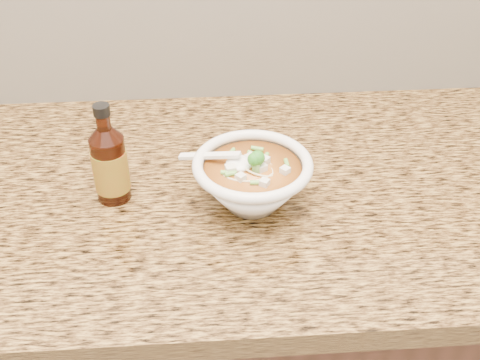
{
  "coord_description": "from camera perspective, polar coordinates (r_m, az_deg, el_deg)",
  "views": [
    {
      "loc": [
        0.0,
        0.84,
        1.52
      ],
      "look_at": [
        0.06,
        1.61,
        0.95
      ],
      "focal_mm": 45.0,
      "sensor_mm": 36.0,
      "label": 1
    }
  ],
  "objects": [
    {
      "name": "hot_sauce_bottle",
      "position": [
        0.99,
        -12.23,
        1.45
      ],
      "size": [
        0.07,
        0.07,
        0.18
      ],
      "rotation": [
        0.0,
        0.0,
        0.21
      ],
      "color": "#3C1408",
      "rests_on": "counter_slab"
    },
    {
      "name": "soup_bowl",
      "position": [
        0.97,
        1.17,
        -0.15
      ],
      "size": [
        0.21,
        0.19,
        0.11
      ],
      "rotation": [
        0.0,
        0.0,
        -0.07
      ],
      "color": "white",
      "rests_on": "counter_slab"
    },
    {
      "name": "counter_slab",
      "position": [
        1.05,
        -3.47,
        -1.1
      ],
      "size": [
        4.0,
        0.68,
        0.04
      ],
      "primitive_type": "cube",
      "color": "#A07A3A",
      "rests_on": "cabinet"
    },
    {
      "name": "cabinet",
      "position": [
        1.38,
        -2.77,
        -16.09
      ],
      "size": [
        4.0,
        0.65,
        0.86
      ],
      "primitive_type": "cube",
      "color": "#351D10",
      "rests_on": "ground"
    }
  ]
}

